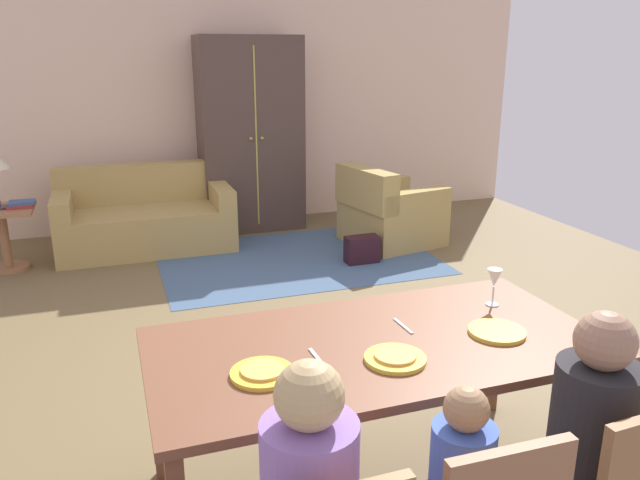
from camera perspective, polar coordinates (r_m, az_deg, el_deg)
The scene contains 20 objects.
ground_plane at distance 4.56m, azimuth -0.83°, elevation -8.47°, with size 7.43×6.38×0.02m, color brown.
back_wall at distance 7.28m, azimuth -9.09°, elevation 12.13°, with size 7.43×0.10×2.70m, color beige.
dining_table at distance 2.73m, azimuth 5.19°, elevation -10.51°, with size 1.93×0.96×0.76m.
plate_near_man at distance 2.44m, azimuth -5.29°, elevation -12.07°, with size 0.25×0.25×0.02m, color yellow.
pizza_near_man at distance 2.44m, azimuth -5.30°, elevation -11.76°, with size 0.17×0.17×0.01m, color gold.
plate_near_child at distance 2.56m, azimuth 6.91°, elevation -10.75°, with size 0.25×0.25×0.02m, color yellow.
pizza_near_child at distance 2.55m, azimuth 6.92°, elevation -10.45°, with size 0.17×0.17×0.01m, color #E89847.
plate_near_woman at distance 2.87m, azimuth 15.91°, elevation -8.08°, with size 0.25×0.25×0.02m, color yellow.
wine_glass at distance 3.12m, azimuth 15.69°, elevation -3.51°, with size 0.07×0.07×0.19m.
fork at distance 2.56m, azimuth -0.34°, elevation -10.65°, with size 0.02×0.15×0.01m, color silver.
knife at distance 2.85m, azimuth 7.62°, elevation -7.81°, with size 0.01×0.17×0.01m, color silver.
person_woman at distance 2.62m, azimuth 22.72°, elevation -17.92°, with size 0.30×0.41×1.11m.
area_rug at distance 6.06m, azimuth -2.12°, elevation -1.71°, with size 2.60×1.80×0.01m, color #425B79.
couch at distance 6.56m, azimuth -15.71°, elevation 1.87°, with size 1.71×0.86×0.82m.
armchair at distance 6.50m, azimuth 6.27°, elevation 2.42°, with size 1.01×1.00×0.82m.
armoire at distance 6.98m, azimuth -6.41°, elevation 9.55°, with size 1.10×0.59×2.10m.
side_table at distance 6.36m, azimuth -27.04°, elevation 0.82°, with size 0.56×0.56×0.58m.
book_lower at distance 6.26m, azimuth -25.77°, elevation 2.82°, with size 0.22×0.16×0.03m, color maroon.
book_upper at distance 6.28m, azimuth -25.67°, elevation 3.13°, with size 0.22×0.16×0.03m, color #385484.
handbag at distance 5.93m, azimuth 3.87°, elevation -0.87°, with size 0.32×0.16×0.26m, color black.
Camera 1 is at (-1.28, -3.31, 1.96)m, focal length 34.90 mm.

